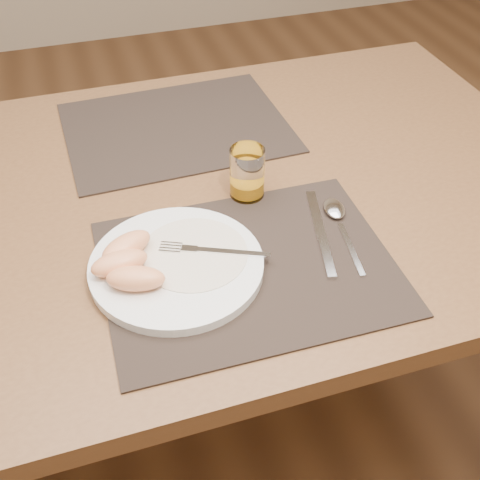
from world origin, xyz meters
name	(u,v)px	position (x,y,z in m)	size (l,w,h in m)	color
ground	(214,416)	(0.00, 0.00, 0.00)	(5.00, 5.00, 0.00)	#56351D
table	(204,224)	(0.00, 0.00, 0.67)	(1.40, 0.90, 0.75)	brown
placemat_near	(248,267)	(0.02, -0.22, 0.75)	(0.45, 0.35, 0.00)	black
placemat_far	(176,127)	(0.00, 0.22, 0.75)	(0.45, 0.35, 0.00)	black
plate	(177,266)	(-0.09, -0.19, 0.76)	(0.27, 0.27, 0.02)	white
plate_dressing	(193,253)	(-0.06, -0.18, 0.77)	(0.17, 0.17, 0.00)	white
fork	(205,250)	(-0.04, -0.18, 0.77)	(0.17, 0.09, 0.00)	silver
knife	(322,239)	(0.15, -0.20, 0.76)	(0.07, 0.22, 0.01)	silver
spoon	(337,214)	(0.20, -0.15, 0.76)	(0.05, 0.19, 0.01)	silver
juice_glass	(247,175)	(0.07, -0.04, 0.80)	(0.06, 0.06, 0.09)	white
grapefruit_wedges	(127,262)	(-0.16, -0.19, 0.79)	(0.11, 0.14, 0.03)	#ED9960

